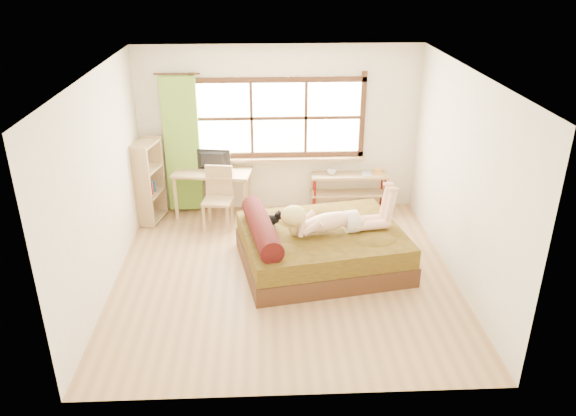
{
  "coord_description": "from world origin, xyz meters",
  "views": [
    {
      "loc": [
        -0.25,
        -6.49,
        3.97
      ],
      "look_at": [
        0.06,
        0.2,
        0.9
      ],
      "focal_mm": 35.0,
      "sensor_mm": 36.0,
      "label": 1
    }
  ],
  "objects_px": {
    "chair": "(218,193)",
    "bookshelf": "(148,181)",
    "desk": "(212,177)",
    "kitten": "(269,219)",
    "pipe_shelf": "(350,184)",
    "woman": "(335,210)",
    "bed": "(318,246)"
  },
  "relations": [
    {
      "from": "chair",
      "to": "bookshelf",
      "type": "xyz_separation_m",
      "value": [
        -1.11,
        0.21,
        0.14
      ]
    },
    {
      "from": "woman",
      "to": "chair",
      "type": "relative_size",
      "value": 1.56
    },
    {
      "from": "bookshelf",
      "to": "kitten",
      "type": "bearing_deg",
      "value": -24.09
    },
    {
      "from": "bed",
      "to": "chair",
      "type": "distance_m",
      "value": 1.98
    },
    {
      "from": "kitten",
      "to": "bookshelf",
      "type": "xyz_separation_m",
      "value": [
        -1.89,
        1.43,
        0.01
      ]
    },
    {
      "from": "woman",
      "to": "bed",
      "type": "bearing_deg",
      "value": 158.37
    },
    {
      "from": "bed",
      "to": "kitten",
      "type": "relative_size",
      "value": 7.52
    },
    {
      "from": "bed",
      "to": "chair",
      "type": "relative_size",
      "value": 2.52
    },
    {
      "from": "kitten",
      "to": "bookshelf",
      "type": "distance_m",
      "value": 2.37
    },
    {
      "from": "chair",
      "to": "pipe_shelf",
      "type": "bearing_deg",
      "value": 21.05
    },
    {
      "from": "pipe_shelf",
      "to": "desk",
      "type": "bearing_deg",
      "value": -176.44
    },
    {
      "from": "chair",
      "to": "bookshelf",
      "type": "bearing_deg",
      "value": 177.84
    },
    {
      "from": "pipe_shelf",
      "to": "bookshelf",
      "type": "bearing_deg",
      "value": -174.61
    },
    {
      "from": "pipe_shelf",
      "to": "chair",
      "type": "bearing_deg",
      "value": -166.76
    },
    {
      "from": "bookshelf",
      "to": "chair",
      "type": "bearing_deg",
      "value": 2.63
    },
    {
      "from": "kitten",
      "to": "chair",
      "type": "distance_m",
      "value": 1.46
    },
    {
      "from": "bed",
      "to": "kitten",
      "type": "height_order",
      "value": "bed"
    },
    {
      "from": "bookshelf",
      "to": "woman",
      "type": "bearing_deg",
      "value": -16.74
    },
    {
      "from": "kitten",
      "to": "pipe_shelf",
      "type": "relative_size",
      "value": 0.26
    },
    {
      "from": "chair",
      "to": "pipe_shelf",
      "type": "height_order",
      "value": "chair"
    },
    {
      "from": "bed",
      "to": "desk",
      "type": "distance_m",
      "value": 2.33
    },
    {
      "from": "woman",
      "to": "bookshelf",
      "type": "height_order",
      "value": "bookshelf"
    },
    {
      "from": "woman",
      "to": "desk",
      "type": "xyz_separation_m",
      "value": [
        -1.76,
        1.74,
        -0.19
      ]
    },
    {
      "from": "desk",
      "to": "bookshelf",
      "type": "distance_m",
      "value": 1.01
    },
    {
      "from": "woman",
      "to": "desk",
      "type": "relative_size",
      "value": 1.16
    },
    {
      "from": "woman",
      "to": "kitten",
      "type": "relative_size",
      "value": 4.67
    },
    {
      "from": "woman",
      "to": "pipe_shelf",
      "type": "distance_m",
      "value": 1.96
    },
    {
      "from": "bed",
      "to": "pipe_shelf",
      "type": "relative_size",
      "value": 1.92
    },
    {
      "from": "kitten",
      "to": "desk",
      "type": "relative_size",
      "value": 0.25
    },
    {
      "from": "bookshelf",
      "to": "desk",
      "type": "bearing_deg",
      "value": 22.08
    },
    {
      "from": "woman",
      "to": "chair",
      "type": "bearing_deg",
      "value": 129.75
    },
    {
      "from": "bed",
      "to": "bookshelf",
      "type": "xyz_separation_m",
      "value": [
        -2.55,
        1.54,
        0.38
      ]
    }
  ]
}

